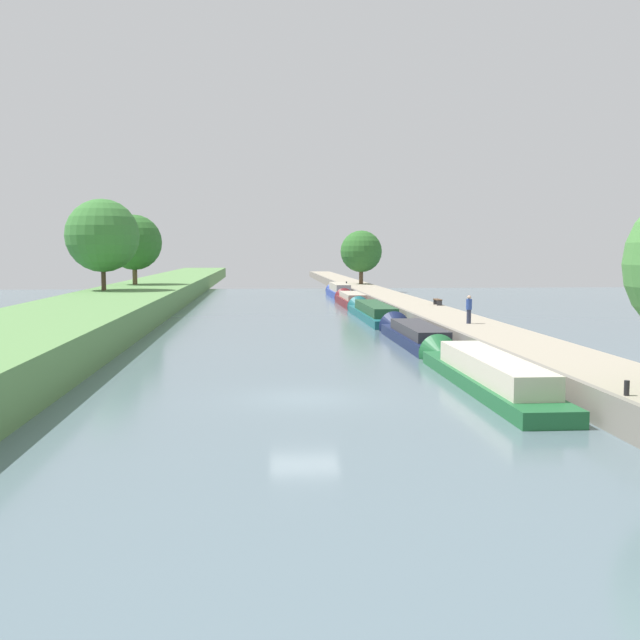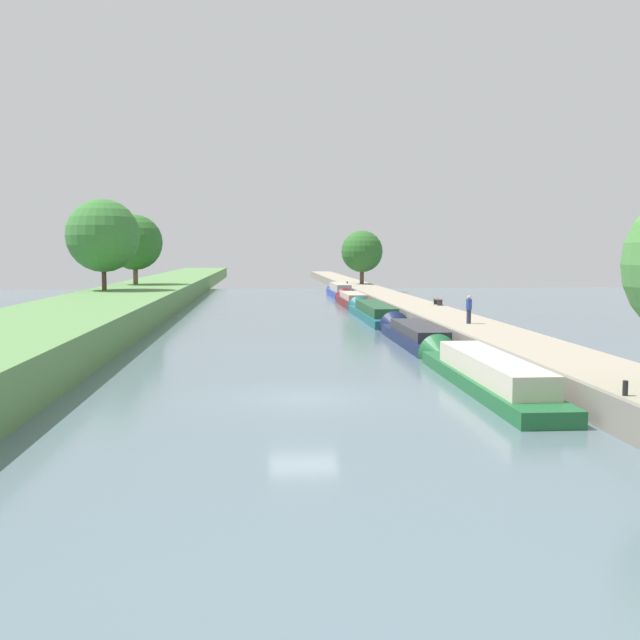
{
  "view_description": "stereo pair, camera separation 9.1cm",
  "coord_description": "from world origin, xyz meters",
  "px_view_note": "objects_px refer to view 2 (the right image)",
  "views": [
    {
      "loc": [
        -1.54,
        -26.62,
        5.32
      ],
      "look_at": [
        2.15,
        20.01,
        1.0
      ],
      "focal_mm": 41.87,
      "sensor_mm": 36.0,
      "label": 1
    },
    {
      "loc": [
        -1.45,
        -26.63,
        5.32
      ],
      "look_at": [
        2.15,
        20.01,
        1.0
      ],
      "focal_mm": 41.87,
      "sensor_mm": 36.0,
      "label": 2
    }
  ],
  "objects_px": {
    "mooring_bollard_far": "(347,283)",
    "mooring_bollard_near": "(625,388)",
    "park_bench": "(438,301)",
    "person_walking": "(469,309)",
    "narrowboat_green": "(480,372)",
    "narrowboat_teal": "(372,312)",
    "narrowboat_blue": "(339,291)",
    "narrowboat_maroon": "(351,300)",
    "narrowboat_navy": "(413,334)"
  },
  "relations": [
    {
      "from": "mooring_bollard_far",
      "to": "mooring_bollard_near",
      "type": "bearing_deg",
      "value": -90.0
    },
    {
      "from": "mooring_bollard_near",
      "to": "park_bench",
      "type": "height_order",
      "value": "park_bench"
    },
    {
      "from": "person_walking",
      "to": "mooring_bollard_far",
      "type": "distance_m",
      "value": 50.28
    },
    {
      "from": "narrowboat_green",
      "to": "narrowboat_teal",
      "type": "xyz_separation_m",
      "value": [
        0.03,
        29.7,
        -0.03
      ]
    },
    {
      "from": "person_walking",
      "to": "mooring_bollard_far",
      "type": "xyz_separation_m",
      "value": [
        -1.45,
        50.26,
        -0.65
      ]
    },
    {
      "from": "narrowboat_green",
      "to": "mooring_bollard_near",
      "type": "height_order",
      "value": "mooring_bollard_near"
    },
    {
      "from": "mooring_bollard_far",
      "to": "person_walking",
      "type": "bearing_deg",
      "value": -88.35
    },
    {
      "from": "narrowboat_blue",
      "to": "mooring_bollard_near",
      "type": "xyz_separation_m",
      "value": [
        1.68,
        -65.74,
        0.64
      ]
    },
    {
      "from": "narrowboat_maroon",
      "to": "person_walking",
      "type": "height_order",
      "value": "person_walking"
    },
    {
      "from": "narrowboat_green",
      "to": "person_walking",
      "type": "height_order",
      "value": "person_walking"
    },
    {
      "from": "narrowboat_maroon",
      "to": "park_bench",
      "type": "height_order",
      "value": "park_bench"
    },
    {
      "from": "narrowboat_teal",
      "to": "person_walking",
      "type": "height_order",
      "value": "person_walking"
    },
    {
      "from": "mooring_bollard_near",
      "to": "park_bench",
      "type": "xyz_separation_m",
      "value": [
        3.2,
        36.98,
        0.12
      ]
    },
    {
      "from": "narrowboat_navy",
      "to": "person_walking",
      "type": "xyz_separation_m",
      "value": [
        3.29,
        -0.2,
        1.49
      ]
    },
    {
      "from": "narrowboat_navy",
      "to": "mooring_bollard_near",
      "type": "distance_m",
      "value": 22.18
    },
    {
      "from": "narrowboat_green",
      "to": "narrowboat_maroon",
      "type": "bearing_deg",
      "value": 89.82
    },
    {
      "from": "narrowboat_green",
      "to": "narrowboat_teal",
      "type": "relative_size",
      "value": 0.89
    },
    {
      "from": "narrowboat_teal",
      "to": "person_walking",
      "type": "relative_size",
      "value": 10.1
    },
    {
      "from": "narrowboat_blue",
      "to": "mooring_bollard_near",
      "type": "height_order",
      "value": "narrowboat_blue"
    },
    {
      "from": "mooring_bollard_near",
      "to": "narrowboat_green",
      "type": "bearing_deg",
      "value": 104.17
    },
    {
      "from": "narrowboat_teal",
      "to": "narrowboat_navy",
      "type": "bearing_deg",
      "value": -89.58
    },
    {
      "from": "narrowboat_teal",
      "to": "narrowboat_maroon",
      "type": "relative_size",
      "value": 1.32
    },
    {
      "from": "mooring_bollard_far",
      "to": "narrowboat_blue",
      "type": "bearing_deg",
      "value": -104.69
    },
    {
      "from": "narrowboat_green",
      "to": "mooring_bollard_far",
      "type": "distance_m",
      "value": 64.3
    },
    {
      "from": "narrowboat_maroon",
      "to": "mooring_bollard_far",
      "type": "bearing_deg",
      "value": 84.65
    },
    {
      "from": "narrowboat_navy",
      "to": "narrowboat_blue",
      "type": "relative_size",
      "value": 0.93
    },
    {
      "from": "narrowboat_blue",
      "to": "narrowboat_teal",
      "type": "bearing_deg",
      "value": -90.56
    },
    {
      "from": "narrowboat_green",
      "to": "person_walking",
      "type": "xyz_separation_m",
      "value": [
        3.44,
        14.01,
        1.41
      ]
    },
    {
      "from": "narrowboat_green",
      "to": "mooring_bollard_near",
      "type": "xyz_separation_m",
      "value": [
        1.99,
        -7.88,
        0.76
      ]
    },
    {
      "from": "person_walking",
      "to": "park_bench",
      "type": "bearing_deg",
      "value": 83.36
    },
    {
      "from": "narrowboat_teal",
      "to": "narrowboat_blue",
      "type": "distance_m",
      "value": 28.16
    },
    {
      "from": "narrowboat_green",
      "to": "person_walking",
      "type": "relative_size",
      "value": 8.99
    },
    {
      "from": "narrowboat_blue",
      "to": "person_walking",
      "type": "bearing_deg",
      "value": -85.92
    },
    {
      "from": "narrowboat_maroon",
      "to": "narrowboat_blue",
      "type": "distance_m",
      "value": 13.35
    },
    {
      "from": "narrowboat_blue",
      "to": "park_bench",
      "type": "distance_m",
      "value": 29.18
    },
    {
      "from": "narrowboat_green",
      "to": "narrowboat_blue",
      "type": "xyz_separation_m",
      "value": [
        0.31,
        57.86,
        0.12
      ]
    },
    {
      "from": "narrowboat_maroon",
      "to": "mooring_bollard_near",
      "type": "bearing_deg",
      "value": -87.98
    },
    {
      "from": "narrowboat_teal",
      "to": "mooring_bollard_far",
      "type": "relative_size",
      "value": 37.25
    },
    {
      "from": "narrowboat_blue",
      "to": "park_bench",
      "type": "xyz_separation_m",
      "value": [
        4.88,
        -28.76,
        0.77
      ]
    },
    {
      "from": "narrowboat_green",
      "to": "mooring_bollard_near",
      "type": "bearing_deg",
      "value": -75.83
    },
    {
      "from": "person_walking",
      "to": "mooring_bollard_near",
      "type": "bearing_deg",
      "value": -93.79
    },
    {
      "from": "narrowboat_maroon",
      "to": "narrowboat_teal",
      "type": "bearing_deg",
      "value": -90.41
    },
    {
      "from": "narrowboat_teal",
      "to": "mooring_bollard_far",
      "type": "bearing_deg",
      "value": 86.76
    },
    {
      "from": "narrowboat_teal",
      "to": "narrowboat_maroon",
      "type": "bearing_deg",
      "value": 89.59
    },
    {
      "from": "park_bench",
      "to": "narrowboat_teal",
      "type": "bearing_deg",
      "value": 173.33
    },
    {
      "from": "mooring_bollard_far",
      "to": "park_bench",
      "type": "distance_m",
      "value": 35.32
    },
    {
      "from": "narrowboat_teal",
      "to": "mooring_bollard_near",
      "type": "distance_m",
      "value": 37.64
    },
    {
      "from": "mooring_bollard_near",
      "to": "person_walking",
      "type": "bearing_deg",
      "value": 86.21
    },
    {
      "from": "narrowboat_teal",
      "to": "narrowboat_blue",
      "type": "bearing_deg",
      "value": 89.44
    },
    {
      "from": "narrowboat_blue",
      "to": "mooring_bollard_far",
      "type": "distance_m",
      "value": 6.66
    }
  ]
}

